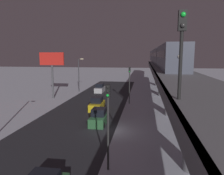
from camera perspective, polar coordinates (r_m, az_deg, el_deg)
ground_plane at (r=25.16m, az=-0.86°, el=-11.12°), size 240.00×240.00×0.00m
avenue_asphalt at (r=26.32m, az=-11.33°, el=-10.39°), size 11.00×90.24×0.01m
elevated_railway at (r=23.83m, az=16.95°, el=1.11°), size 5.00×90.24×6.41m
subway_train at (r=60.91m, az=12.01°, el=8.11°), size 2.94×74.07×3.40m
rail_signal at (r=10.45m, az=17.69°, el=11.84°), size 0.36×0.41×4.00m
sedan_green at (r=27.18m, az=-3.43°, el=-7.89°), size 1.91×4.08×1.97m
sedan_yellow at (r=34.26m, az=-3.93°, el=-4.41°), size 1.80×4.28×1.97m
sedan_silver at (r=50.05m, az=-3.19°, el=-0.28°), size 1.80×4.25×1.97m
traffic_light_near at (r=15.79m, az=-1.06°, el=-7.16°), size 0.32×0.44×6.40m
traffic_light_mid at (r=37.62m, az=4.57°, el=2.00°), size 0.32×0.44×6.40m
commercial_billboard at (r=43.54m, az=-15.39°, el=6.09°), size 4.80×0.36×8.90m
street_lamp_far at (r=50.69m, az=-8.43°, el=4.33°), size 1.35×0.44×7.65m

